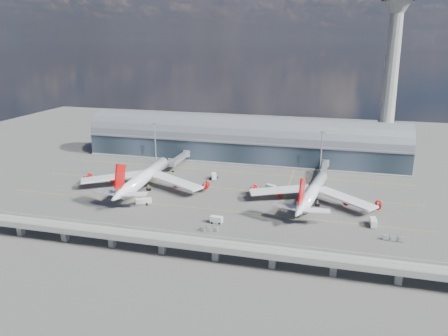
% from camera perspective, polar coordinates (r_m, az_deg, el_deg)
% --- Properties ---
extents(ground, '(500.00, 500.00, 0.00)m').
position_cam_1_polar(ground, '(209.42, -2.24, -4.31)').
color(ground, '#474744').
rests_on(ground, ground).
extents(taxi_lines, '(200.00, 80.12, 0.01)m').
position_cam_1_polar(taxi_lines, '(229.37, -0.62, -2.42)').
color(taxi_lines, gold).
rests_on(taxi_lines, ground).
extents(terminal, '(200.00, 30.00, 28.00)m').
position_cam_1_polar(terminal, '(278.48, 2.45, 3.39)').
color(terminal, '#202B35').
rests_on(terminal, ground).
extents(control_tower, '(19.00, 19.00, 103.00)m').
position_cam_1_polar(control_tower, '(272.27, 20.87, 10.65)').
color(control_tower, gray).
rests_on(control_tower, ground).
extents(guideway, '(220.00, 8.50, 7.20)m').
position_cam_1_polar(guideway, '(159.86, -8.12, -9.26)').
color(guideway, gray).
rests_on(guideway, ground).
extents(floodlight_mast_left, '(3.00, 0.70, 25.70)m').
position_cam_1_polar(floodlight_mast_left, '(271.90, -8.97, 3.38)').
color(floodlight_mast_left, gray).
rests_on(floodlight_mast_left, ground).
extents(floodlight_mast_right, '(3.00, 0.70, 25.70)m').
position_cam_1_polar(floodlight_mast_right, '(249.60, 12.58, 2.01)').
color(floodlight_mast_right, gray).
rests_on(floodlight_mast_right, ground).
extents(airliner_left, '(68.21, 71.66, 21.84)m').
position_cam_1_polar(airliner_left, '(227.12, -10.48, -1.24)').
color(airliner_left, white).
rests_on(airliner_left, ground).
extents(airliner_right, '(61.81, 64.65, 20.52)m').
position_cam_1_polar(airliner_right, '(207.87, 11.44, -3.24)').
color(airliner_right, white).
rests_on(airliner_right, ground).
extents(jet_bridge_left, '(4.40, 28.00, 7.25)m').
position_cam_1_polar(jet_bridge_left, '(265.97, -5.70, 1.33)').
color(jet_bridge_left, gray).
rests_on(jet_bridge_left, ground).
extents(jet_bridge_right, '(4.40, 32.00, 7.25)m').
position_cam_1_polar(jet_bridge_right, '(248.04, 12.96, -0.13)').
color(jet_bridge_right, gray).
rests_on(jet_bridge_right, ground).
extents(service_truck_0, '(2.51, 6.64, 2.72)m').
position_cam_1_polar(service_truck_0, '(237.91, -10.71, -1.66)').
color(service_truck_0, silver).
rests_on(service_truck_0, ground).
extents(service_truck_1, '(5.21, 2.68, 2.99)m').
position_cam_1_polar(service_truck_1, '(184.34, -1.00, -6.78)').
color(service_truck_1, silver).
rests_on(service_truck_1, ground).
extents(service_truck_2, '(7.50, 5.36, 2.67)m').
position_cam_1_polar(service_truck_2, '(208.62, -10.45, -4.26)').
color(service_truck_2, silver).
rests_on(service_truck_2, ground).
extents(service_truck_3, '(2.95, 6.61, 3.14)m').
position_cam_1_polar(service_truck_3, '(191.63, 18.92, -6.75)').
color(service_truck_3, silver).
rests_on(service_truck_3, ground).
extents(service_truck_4, '(4.25, 6.02, 3.18)m').
position_cam_1_polar(service_truck_4, '(240.79, -1.32, -1.10)').
color(service_truck_4, silver).
rests_on(service_truck_4, ground).
extents(service_truck_5, '(5.69, 4.07, 2.57)m').
position_cam_1_polar(service_truck_5, '(225.50, 6.15, -2.50)').
color(service_truck_5, silver).
rests_on(service_truck_5, ground).
extents(cargo_train_0, '(7.56, 3.27, 1.66)m').
position_cam_1_polar(cargo_train_0, '(177.41, -1.94, -7.97)').
color(cargo_train_0, gray).
rests_on(cargo_train_0, ground).
extents(cargo_train_1, '(13.02, 5.49, 1.74)m').
position_cam_1_polar(cargo_train_1, '(160.57, 9.73, -10.96)').
color(cargo_train_1, gray).
rests_on(cargo_train_1, ground).
extents(cargo_train_2, '(8.00, 2.27, 1.77)m').
position_cam_1_polar(cargo_train_2, '(181.24, 21.22, -8.59)').
color(cargo_train_2, gray).
rests_on(cargo_train_2, ground).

